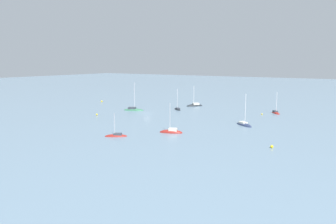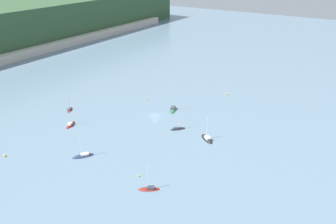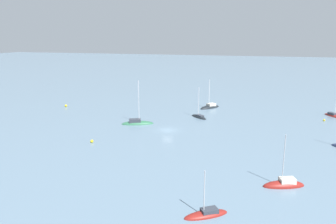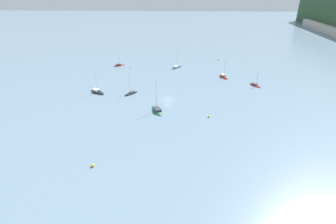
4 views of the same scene
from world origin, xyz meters
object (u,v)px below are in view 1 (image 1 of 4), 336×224
object	(u,v)px
mooring_buoy_3	(272,147)
mooring_buoy_0	(97,114)
sailboat_3	(195,106)
mooring_buoy_1	(102,101)
sailboat_1	(171,132)
sailboat_4	(244,125)
mooring_buoy_2	(262,114)
sailboat_2	(178,109)
sailboat_5	(133,110)
sailboat_0	(276,113)
sailboat_6	(116,136)

from	to	relation	value
mooring_buoy_3	mooring_buoy_0	bearing A→B (deg)	-9.87
sailboat_3	mooring_buoy_1	world-z (taller)	sailboat_3
sailboat_1	sailboat_3	distance (m)	55.58
sailboat_4	mooring_buoy_2	world-z (taller)	sailboat_4
sailboat_3	sailboat_2	bearing A→B (deg)	33.22
sailboat_3	mooring_buoy_3	bearing A→B (deg)	79.07
mooring_buoy_0	sailboat_5	bearing A→B (deg)	-102.49
sailboat_4	mooring_buoy_2	xyz separation A→B (m)	(1.26, -23.08, 0.16)
sailboat_0	sailboat_6	xyz separation A→B (m)	(25.69, 62.46, -0.03)
sailboat_4	mooring_buoy_1	bearing A→B (deg)	-157.06
mooring_buoy_2	mooring_buoy_0	bearing A→B (deg)	33.67
mooring_buoy_1	mooring_buoy_3	bearing A→B (deg)	155.99
sailboat_2	mooring_buoy_3	bearing A→B (deg)	-177.16
sailboat_1	sailboat_4	size ratio (longest dim) A/B	0.86
sailboat_1	mooring_buoy_3	bearing A→B (deg)	156.06
mooring_buoy_1	mooring_buoy_2	world-z (taller)	mooring_buoy_1
mooring_buoy_2	mooring_buoy_3	bearing A→B (deg)	109.20
sailboat_0	sailboat_3	xyz separation A→B (m)	(35.70, -1.10, 0.00)
sailboat_3	mooring_buoy_0	world-z (taller)	sailboat_3
sailboat_3	sailboat_5	xyz separation A→B (m)	(15.03, 24.58, 0.02)
sailboat_4	sailboat_5	xyz separation A→B (m)	(48.60, -6.00, 0.04)
sailboat_5	mooring_buoy_2	xyz separation A→B (m)	(-47.34, -17.08, 0.13)
sailboat_1	mooring_buoy_3	distance (m)	28.24
sailboat_6	mooring_buoy_3	world-z (taller)	sailboat_6
sailboat_4	mooring_buoy_3	world-z (taller)	sailboat_4
sailboat_0	sailboat_5	world-z (taller)	sailboat_5
sailboat_2	mooring_buoy_3	distance (m)	63.21
sailboat_3	mooring_buoy_2	distance (m)	33.18
sailboat_4	sailboat_2	bearing A→B (deg)	-170.11
sailboat_2	mooring_buoy_2	xyz separation A→B (m)	(-33.17, -5.87, 0.17)
sailboat_5	mooring_buoy_3	world-z (taller)	sailboat_5
sailboat_3	mooring_buoy_1	xyz separation A→B (m)	(44.85, 11.73, 0.27)
sailboat_5	mooring_buoy_3	bearing A→B (deg)	-46.96
sailboat_1	sailboat_6	world-z (taller)	sailboat_1
sailboat_3	sailboat_0	bearing A→B (deg)	125.10
sailboat_1	mooring_buoy_2	bearing A→B (deg)	-126.69
sailboat_5	sailboat_6	xyz separation A→B (m)	(-25.04, 38.98, -0.05)
sailboat_4	mooring_buoy_1	world-z (taller)	sailboat_4
sailboat_6	mooring_buoy_3	xyz separation A→B (m)	(-38.22, -10.37, 0.27)
sailboat_1	mooring_buoy_2	size ratio (longest dim) A/B	17.39
sailboat_0	sailboat_4	world-z (taller)	sailboat_4
sailboat_3	sailboat_4	world-z (taller)	sailboat_4
mooring_buoy_1	mooring_buoy_3	world-z (taller)	mooring_buoy_1
sailboat_2	mooring_buoy_1	distance (m)	44.02
sailboat_6	mooring_buoy_1	distance (m)	75.47
mooring_buoy_0	sailboat_0	bearing A→B (deg)	-143.42
sailboat_1	mooring_buoy_2	distance (m)	46.02
mooring_buoy_1	sailboat_6	bearing A→B (deg)	136.62
sailboat_4	sailboat_6	distance (m)	40.53
sailboat_3	mooring_buoy_0	xyz separation A→B (m)	(18.78, 41.54, 0.20)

